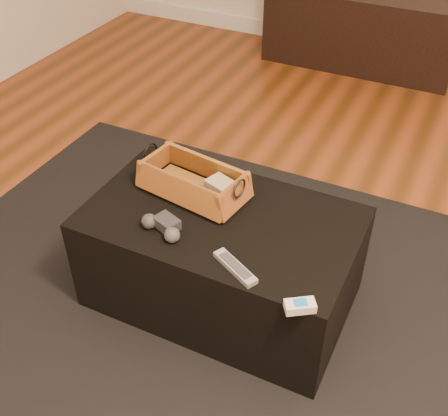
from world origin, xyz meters
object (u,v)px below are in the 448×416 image
at_px(ottoman, 222,258).
at_px(cream_gadget, 300,306).
at_px(tv_remote, 187,187).
at_px(wicker_basket, 194,182).
at_px(silver_remote, 235,267).
at_px(game_controller, 163,226).
at_px(media_cabinet, 362,30).

bearing_deg(ottoman, cream_gadget, -35.85).
height_order(ottoman, tv_remote, tv_remote).
distance_m(wicker_basket, silver_remote, 0.45).
bearing_deg(cream_gadget, tv_remote, 148.28).
bearing_deg(cream_gadget, game_controller, 167.13).
height_order(ottoman, game_controller, game_controller).
xyz_separation_m(wicker_basket, cream_gadget, (0.57, -0.38, -0.03)).
height_order(ottoman, wicker_basket, wicker_basket).
relative_size(ottoman, tv_remote, 4.52).
bearing_deg(cream_gadget, silver_remote, 164.37).
distance_m(game_controller, cream_gadget, 0.57).
height_order(tv_remote, cream_gadget, tv_remote).
xyz_separation_m(tv_remote, cream_gadget, (0.59, -0.37, -0.01)).
height_order(wicker_basket, cream_gadget, wicker_basket).
bearing_deg(silver_remote, wicker_basket, 136.02).
xyz_separation_m(media_cabinet, tv_remote, (-0.06, -2.41, 0.20)).
relative_size(wicker_basket, silver_remote, 2.40).
distance_m(tv_remote, game_controller, 0.24).
bearing_deg(media_cabinet, wicker_basket, -90.97).
height_order(tv_remote, wicker_basket, wicker_basket).
bearing_deg(tv_remote, game_controller, -78.30).
bearing_deg(cream_gadget, media_cabinet, 100.78).
height_order(game_controller, silver_remote, game_controller).
bearing_deg(game_controller, cream_gadget, -12.87).
relative_size(wicker_basket, cream_gadget, 4.31).
bearing_deg(silver_remote, cream_gadget, -15.63).
bearing_deg(media_cabinet, cream_gadget, -79.22).
relative_size(tv_remote, cream_gadget, 2.13).
bearing_deg(silver_remote, ottoman, 125.41).
xyz_separation_m(media_cabinet, ottoman, (0.12, -2.48, -0.04)).
distance_m(media_cabinet, tv_remote, 2.42).
relative_size(ottoman, cream_gadget, 9.62).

